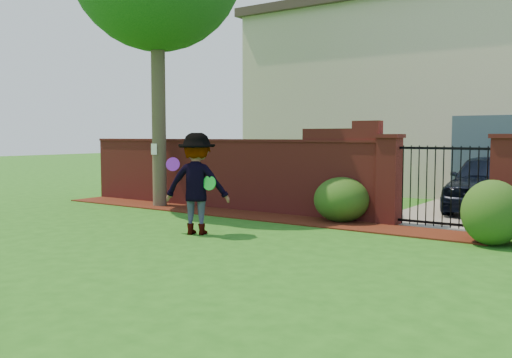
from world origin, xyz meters
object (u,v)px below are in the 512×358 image
Objects in this scene: frisbee_green at (209,183)px; car at (488,183)px; man at (196,184)px; frisbee_purple at (173,164)px.

car is at bearing 60.99° from frisbee_green.
frisbee_green is at bearing 156.87° from man.
frisbee_green is (-3.50, -6.31, 0.27)m from car.
frisbee_purple is (-4.11, -6.63, 0.61)m from car.
man is 0.31m from frisbee_green.
frisbee_purple is 0.95× the size of frisbee_green.
man is 0.56m from frisbee_purple.
car is 7.39m from man.
car is 16.21× the size of frisbee_purple.
car is at bearing 58.18° from frisbee_purple.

